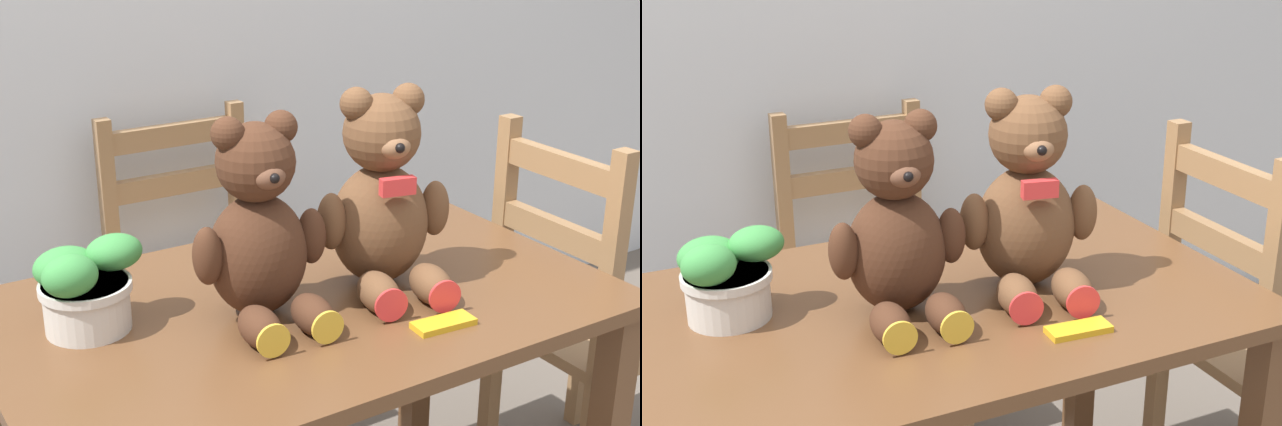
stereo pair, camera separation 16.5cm
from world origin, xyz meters
TOP-DOWN VIEW (x-y plane):
  - dining_table at (0.00, 0.37)m, footprint 1.17×0.73m
  - wooden_chair_behind at (0.11, 1.12)m, footprint 0.42×0.39m
  - wooden_chair_side at (0.81, 0.38)m, footprint 0.38×0.38m
  - teddy_bear_left at (-0.10, 0.35)m, footprint 0.26×0.27m
  - teddy_bear_right at (0.17, 0.35)m, footprint 0.28×0.30m
  - potted_plant at (-0.39, 0.46)m, footprint 0.19×0.16m
  - chocolate_bar at (0.15, 0.13)m, footprint 0.12×0.06m

SIDE VIEW (x-z plane):
  - wooden_chair_behind at x=0.11m, z-range 0.00..0.91m
  - wooden_chair_side at x=0.81m, z-range -0.03..0.94m
  - dining_table at x=0.00m, z-range 0.25..0.99m
  - chocolate_bar at x=0.15m, z-range 0.74..0.75m
  - potted_plant at x=-0.39m, z-range 0.74..0.90m
  - teddy_bear_left at x=-0.10m, z-range 0.71..1.09m
  - teddy_bear_right at x=0.17m, z-range 0.71..1.10m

